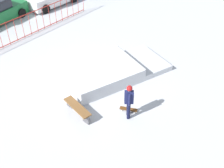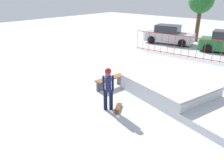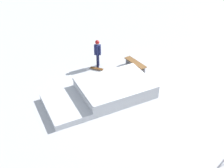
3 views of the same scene
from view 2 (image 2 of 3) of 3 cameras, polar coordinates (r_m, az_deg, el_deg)
ground_plane at (r=10.78m, az=12.18°, el=-1.31°), size 60.00×60.00×0.00m
skate_ramp at (r=9.87m, az=16.25°, el=-2.06°), size 5.89×3.91×0.74m
skater at (r=8.35m, az=-1.00°, el=-0.52°), size 0.42×0.43×1.73m
skateboard at (r=8.75m, az=1.54°, el=-6.19°), size 0.57×0.80×0.09m
perimeter_fence at (r=16.01m, az=23.81°, el=8.12°), size 11.10×0.73×1.50m
park_bench at (r=10.66m, az=-0.48°, el=1.03°), size 0.59×1.65×0.48m
parked_car_silver at (r=20.65m, az=14.53°, el=12.15°), size 4.36×2.55×1.60m
distant_tree at (r=22.01m, az=22.10°, el=19.17°), size 2.16×2.16×4.65m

